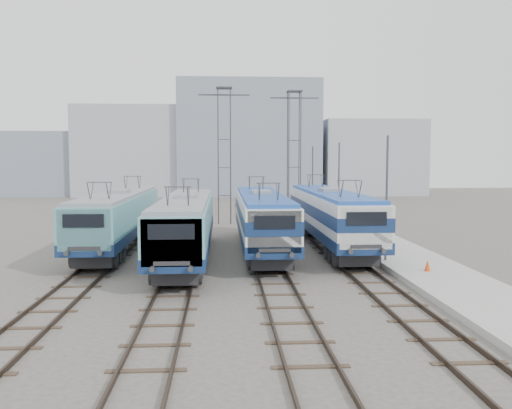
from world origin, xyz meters
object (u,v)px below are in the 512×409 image
Objects in this scene: mast_mid at (339,189)px; safety_cone at (428,266)px; locomotive_far_right at (330,213)px; locomotive_far_left at (119,215)px; locomotive_center_left at (186,223)px; catenary_tower_west at (224,149)px; catenary_tower_east at (294,150)px; mast_front at (387,201)px; locomotive_center_right at (261,215)px; mast_rear at (312,182)px.

safety_cone is at bearing -85.40° from mast_mid.
locomotive_far_left is at bearing 179.12° from locomotive_far_right.
catenary_tower_west is (2.25, 17.88, 4.46)m from locomotive_center_left.
locomotive_far_right is at bearing -64.32° from catenary_tower_west.
locomotive_far_right is 16.62m from catenary_tower_east.
catenary_tower_east is (-0.25, 16.04, 4.34)m from locomotive_far_right.
catenary_tower_west is (-6.75, 14.04, 4.34)m from locomotive_far_right.
locomotive_far_left is at bearing 158.10° from mast_front.
locomotive_far_left is 16.59m from mast_front.
locomotive_far_left is at bearing 173.22° from locomotive_center_right.
safety_cone is at bearing -71.04° from locomotive_far_right.
catenary_tower_west is 1.00× the size of catenary_tower_east.
catenary_tower_west reaches higher than mast_mid.
locomotive_far_right is 18.17m from mast_rear.
catenary_tower_west reaches higher than locomotive_far_left.
safety_cone is at bearing -82.46° from catenary_tower_east.
safety_cone is at bearing -87.45° from mast_rear.
mast_front is at bearing -11.07° from locomotive_center_left.
mast_rear is 12.90× the size of safety_cone.
catenary_tower_west is (6.75, 13.83, 4.43)m from locomotive_far_left.
catenary_tower_west is 1.71× the size of mast_mid.
locomotive_center_left is 9.79m from locomotive_far_right.
locomotive_far_left is 1.00× the size of locomotive_center_right.
catenary_tower_east is (8.75, 19.88, 4.46)m from locomotive_center_left.
locomotive_center_left is 1.45× the size of catenary_tower_west.
mast_mid is at bearing 94.60° from safety_cone.
mast_front reaches higher than locomotive_far_left.
locomotive_center_left is 24.46m from mast_rear.
locomotive_center_right is 2.52× the size of mast_rear.
catenary_tower_east reaches higher than locomotive_far_left.
locomotive_center_left is at bearing -156.90° from locomotive_far_right.
mast_mid reaches higher than locomotive_far_left.
mast_rear reaches higher than safety_cone.
mast_front is 4.30m from safety_cone.
locomotive_far_right is (4.50, 0.86, 0.05)m from locomotive_center_right.
locomotive_far_right is at bearing -89.11° from catenary_tower_east.
catenary_tower_east is 25.86m from safety_cone.
catenary_tower_west is at bearing 137.07° from mast_mid.
locomotive_center_right is 4.58m from locomotive_far_right.
locomotive_far_right is (9.00, 3.84, 0.13)m from locomotive_center_left.
mast_rear is (15.35, 17.83, 1.29)m from locomotive_far_left.
locomotive_center_right is 11.14m from safety_cone.
mast_mid is at bearing -90.00° from mast_rear.
locomotive_far_left is 6.05m from locomotive_center_left.
mast_mid is (15.35, 5.83, 1.29)m from locomotive_far_left.
catenary_tower_west is 6.80m from catenary_tower_east.
mast_rear is at bearing 84.14° from locomotive_far_right.
locomotive_far_right is (13.50, -0.21, 0.10)m from locomotive_far_left.
locomotive_center_left is (4.50, -4.05, -0.03)m from locomotive_far_left.
locomotive_far_left is at bearing 138.04° from locomotive_center_left.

